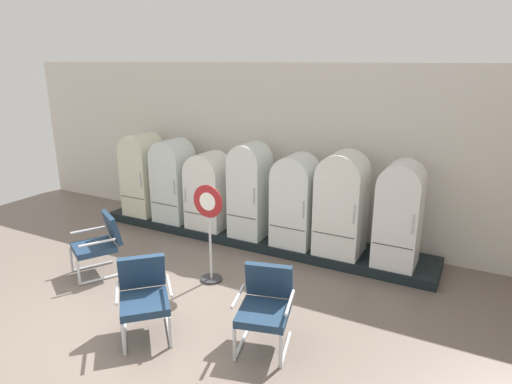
# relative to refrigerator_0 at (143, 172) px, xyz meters

# --- Properties ---
(ground) EXTENTS (12.00, 10.00, 0.05)m
(ground) POSITION_rel_refrigerator_0_xyz_m (2.48, -2.93, -1.04)
(ground) COLOR #72645A
(back_wall) EXTENTS (11.76, 0.12, 3.10)m
(back_wall) POSITION_rel_refrigerator_0_xyz_m (2.48, 0.73, 0.55)
(back_wall) COLOR silver
(back_wall) RESTS_ON ground
(display_plinth) EXTENTS (6.27, 0.95, 0.16)m
(display_plinth) POSITION_rel_refrigerator_0_xyz_m (2.48, 0.09, -0.93)
(display_plinth) COLOR black
(display_plinth) RESTS_ON ground
(refrigerator_0) EXTENTS (0.62, 0.71, 1.61)m
(refrigerator_0) POSITION_rel_refrigerator_0_xyz_m (0.00, 0.00, 0.00)
(refrigerator_0) COLOR beige
(refrigerator_0) RESTS_ON display_plinth
(refrigerator_1) EXTENTS (0.65, 0.64, 1.57)m
(refrigerator_1) POSITION_rel_refrigerator_0_xyz_m (0.78, -0.03, -0.02)
(refrigerator_1) COLOR silver
(refrigerator_1) RESTS_ON display_plinth
(refrigerator_2) EXTENTS (0.71, 0.66, 1.40)m
(refrigerator_2) POSITION_rel_refrigerator_0_xyz_m (1.58, -0.02, -0.13)
(refrigerator_2) COLOR white
(refrigerator_2) RESTS_ON display_plinth
(refrigerator_3) EXTENTS (0.60, 0.61, 1.65)m
(refrigerator_3) POSITION_rel_refrigerator_0_xyz_m (2.45, -0.05, 0.02)
(refrigerator_3) COLOR silver
(refrigerator_3) RESTS_ON display_plinth
(refrigerator_4) EXTENTS (0.66, 0.66, 1.53)m
(refrigerator_4) POSITION_rel_refrigerator_0_xyz_m (3.29, -0.03, -0.05)
(refrigerator_4) COLOR white
(refrigerator_4) RESTS_ON display_plinth
(refrigerator_5) EXTENTS (0.71, 0.70, 1.65)m
(refrigerator_5) POSITION_rel_refrigerator_0_xyz_m (4.07, -0.00, 0.02)
(refrigerator_5) COLOR white
(refrigerator_5) RESTS_ON display_plinth
(refrigerator_6) EXTENTS (0.62, 0.66, 1.59)m
(refrigerator_6) POSITION_rel_refrigerator_0_xyz_m (4.95, -0.03, -0.01)
(refrigerator_6) COLOR white
(refrigerator_6) RESTS_ON display_plinth
(armchair_left) EXTENTS (0.82, 0.87, 0.92)m
(armchair_left) POSITION_rel_refrigerator_0_xyz_m (0.99, -2.11, -0.51)
(armchair_left) COLOR silver
(armchair_left) RESTS_ON ground
(armchair_right) EXTENTS (0.73, 0.81, 0.92)m
(armchair_right) POSITION_rel_refrigerator_0_xyz_m (4.00, -2.51, -0.51)
(armchair_right) COLOR silver
(armchair_right) RESTS_ON ground
(armchair_center) EXTENTS (0.87, 0.88, 0.92)m
(armchair_center) POSITION_rel_refrigerator_0_xyz_m (2.64, -2.99, -0.51)
(armchair_center) COLOR silver
(armchair_center) RESTS_ON ground
(sign_stand) EXTENTS (0.48, 0.32, 1.47)m
(sign_stand) POSITION_rel_refrigerator_0_xyz_m (2.61, -1.55, -0.27)
(sign_stand) COLOR #2D2D30
(sign_stand) RESTS_ON ground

